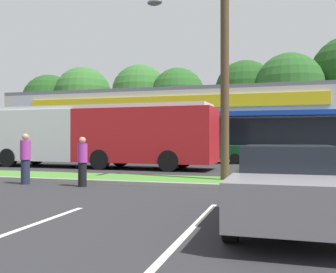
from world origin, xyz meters
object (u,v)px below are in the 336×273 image
at_px(car_0, 123,149).
at_px(utility_pole, 220,40).
at_px(car_1, 213,150).
at_px(car_3, 288,183).
at_px(pedestrian_by_pole, 82,162).
at_px(city_bus, 94,134).
at_px(pedestrian_mid, 25,159).

bearing_deg(car_0, utility_pole, 127.75).
height_order(car_1, car_3, car_1).
relative_size(car_0, pedestrian_by_pole, 2.87).
relative_size(utility_pole, car_3, 2.03).
xyz_separation_m(city_bus, car_1, (5.40, 5.55, -0.97)).
height_order(car_3, pedestrian_mid, pedestrian_mid).
bearing_deg(car_0, car_3, 121.81).
bearing_deg(car_3, pedestrian_by_pole, -121.06).
bearing_deg(city_bus, utility_pole, 147.98).
bearing_deg(car_1, pedestrian_by_pole, -99.36).
distance_m(utility_pole, city_bus, 9.53).
distance_m(utility_pole, pedestrian_by_pole, 6.34).
height_order(car_0, car_1, car_1).
height_order(city_bus, car_1, city_bus).
bearing_deg(city_bus, pedestrian_by_pole, 116.13).
bearing_deg(car_1, pedestrian_mid, -108.65).
xyz_separation_m(car_1, car_3, (4.18, -16.57, -0.05)).
bearing_deg(car_1, utility_pole, -78.96).
distance_m(car_1, pedestrian_by_pole, 12.95).
xyz_separation_m(city_bus, car_0, (-0.72, 5.59, -0.98)).
bearing_deg(pedestrian_mid, car_3, -66.60).
bearing_deg(utility_pole, pedestrian_mid, -160.60).
bearing_deg(pedestrian_by_pole, car_1, -36.82).
distance_m(city_bus, car_3, 14.64).
bearing_deg(car_3, car_0, -148.19).
height_order(utility_pole, pedestrian_mid, utility_pole).
height_order(city_bus, pedestrian_by_pole, city_bus).
distance_m(car_0, car_1, 6.12).
bearing_deg(pedestrian_mid, city_bus, 56.39).
distance_m(utility_pole, car_3, 7.72).
bearing_deg(car_3, car_1, -165.83).
distance_m(car_3, pedestrian_mid, 9.31).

